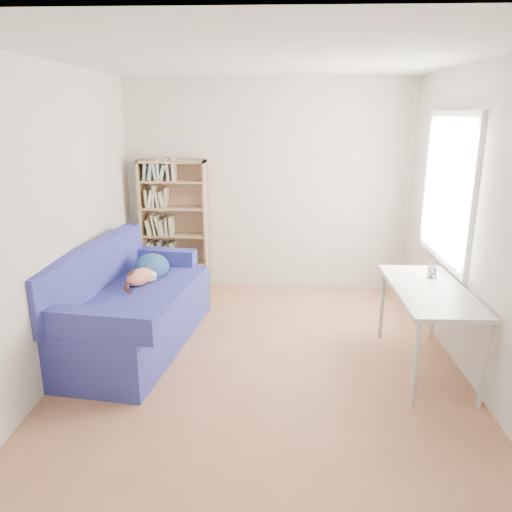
{
  "coord_description": "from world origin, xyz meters",
  "views": [
    {
      "loc": [
        0.1,
        -4.17,
        2.19
      ],
      "look_at": [
        -0.09,
        0.47,
        0.85
      ],
      "focal_mm": 35.0,
      "sensor_mm": 36.0,
      "label": 1
    }
  ],
  "objects_px": {
    "pen_cup": "(432,271)",
    "desk": "(430,296)",
    "sofa": "(129,308)",
    "bookshelf": "(175,231)"
  },
  "relations": [
    {
      "from": "desk",
      "to": "pen_cup",
      "type": "relative_size",
      "value": 8.08
    },
    {
      "from": "desk",
      "to": "pen_cup",
      "type": "height_order",
      "value": "pen_cup"
    },
    {
      "from": "pen_cup",
      "to": "desk",
      "type": "bearing_deg",
      "value": -108.29
    },
    {
      "from": "sofa",
      "to": "pen_cup",
      "type": "bearing_deg",
      "value": 6.51
    },
    {
      "from": "bookshelf",
      "to": "desk",
      "type": "relative_size",
      "value": 1.23
    },
    {
      "from": "sofa",
      "to": "desk",
      "type": "relative_size",
      "value": 1.61
    },
    {
      "from": "desk",
      "to": "pen_cup",
      "type": "xyz_separation_m",
      "value": [
        0.1,
        0.3,
        0.13
      ]
    },
    {
      "from": "bookshelf",
      "to": "pen_cup",
      "type": "height_order",
      "value": "bookshelf"
    },
    {
      "from": "sofa",
      "to": "bookshelf",
      "type": "xyz_separation_m",
      "value": [
        0.15,
        1.59,
        0.39
      ]
    },
    {
      "from": "sofa",
      "to": "bookshelf",
      "type": "distance_m",
      "value": 1.64
    }
  ]
}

